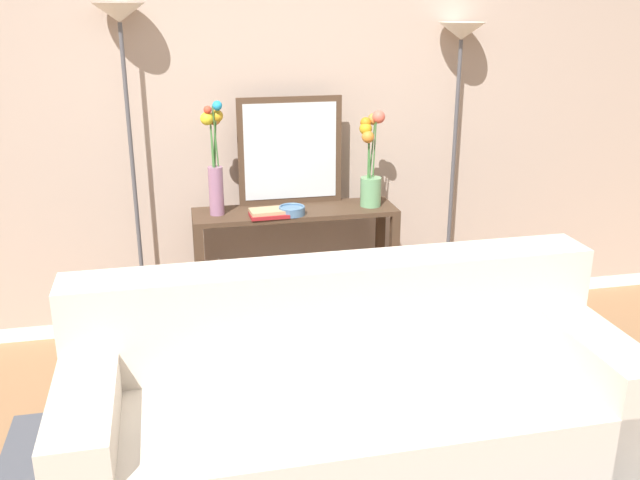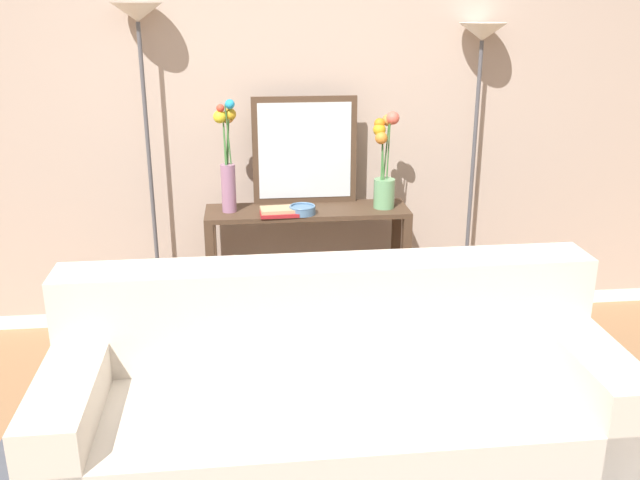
{
  "view_description": "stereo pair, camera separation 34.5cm",
  "coord_description": "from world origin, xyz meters",
  "px_view_note": "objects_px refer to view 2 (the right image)",
  "views": [
    {
      "loc": [
        -0.55,
        -2.21,
        1.99
      ],
      "look_at": [
        0.14,
        0.98,
        0.86
      ],
      "focal_mm": 39.29,
      "sensor_mm": 36.0,
      "label": 1
    },
    {
      "loc": [
        -0.21,
        -2.26,
        1.99
      ],
      "look_at": [
        0.14,
        0.98,
        0.86
      ],
      "focal_mm": 39.29,
      "sensor_mm": 36.0,
      "label": 2
    }
  ],
  "objects_px": {
    "console_table": "(307,251)",
    "vase_short_flowers": "(384,167)",
    "couch": "(336,404)",
    "book_stack": "(278,212)",
    "floor_lamp_right": "(478,93)",
    "book_row_under_console": "(256,330)",
    "wall_mirror": "(305,151)",
    "floor_lamp_left": "(143,82)",
    "vase_tall_flowers": "(227,158)",
    "fruit_bowl": "(302,210)"
  },
  "relations": [
    {
      "from": "console_table",
      "to": "vase_short_flowers",
      "type": "bearing_deg",
      "value": -1.93
    },
    {
      "from": "couch",
      "to": "book_stack",
      "type": "height_order",
      "value": "couch"
    },
    {
      "from": "book_stack",
      "to": "floor_lamp_right",
      "type": "bearing_deg",
      "value": 11.25
    },
    {
      "from": "console_table",
      "to": "book_stack",
      "type": "height_order",
      "value": "book_stack"
    },
    {
      "from": "couch",
      "to": "book_row_under_console",
      "type": "bearing_deg",
      "value": 104.32
    },
    {
      "from": "wall_mirror",
      "to": "book_row_under_console",
      "type": "relative_size",
      "value": 1.96
    },
    {
      "from": "wall_mirror",
      "to": "book_row_under_console",
      "type": "bearing_deg",
      "value": -157.12
    },
    {
      "from": "floor_lamp_left",
      "to": "book_stack",
      "type": "xyz_separation_m",
      "value": [
        0.73,
        -0.24,
        -0.71
      ]
    },
    {
      "from": "vase_tall_flowers",
      "to": "book_stack",
      "type": "bearing_deg",
      "value": -20.94
    },
    {
      "from": "floor_lamp_right",
      "to": "wall_mirror",
      "type": "bearing_deg",
      "value": 179.9
    },
    {
      "from": "floor_lamp_right",
      "to": "book_row_under_console",
      "type": "height_order",
      "value": "floor_lamp_right"
    },
    {
      "from": "wall_mirror",
      "to": "fruit_bowl",
      "type": "relative_size",
      "value": 4.24
    },
    {
      "from": "console_table",
      "to": "wall_mirror",
      "type": "distance_m",
      "value": 0.6
    },
    {
      "from": "console_table",
      "to": "floor_lamp_left",
      "type": "bearing_deg",
      "value": 171.55
    },
    {
      "from": "wall_mirror",
      "to": "vase_short_flowers",
      "type": "height_order",
      "value": "wall_mirror"
    },
    {
      "from": "vase_tall_flowers",
      "to": "fruit_bowl",
      "type": "bearing_deg",
      "value": -13.52
    },
    {
      "from": "couch",
      "to": "floor_lamp_left",
      "type": "distance_m",
      "value": 2.1
    },
    {
      "from": "fruit_bowl",
      "to": "couch",
      "type": "bearing_deg",
      "value": -87.95
    },
    {
      "from": "console_table",
      "to": "vase_short_flowers",
      "type": "distance_m",
      "value": 0.68
    },
    {
      "from": "couch",
      "to": "vase_tall_flowers",
      "type": "bearing_deg",
      "value": 109.49
    },
    {
      "from": "console_table",
      "to": "vase_tall_flowers",
      "type": "bearing_deg",
      "value": 179.8
    },
    {
      "from": "vase_tall_flowers",
      "to": "book_stack",
      "type": "height_order",
      "value": "vase_tall_flowers"
    },
    {
      "from": "floor_lamp_left",
      "to": "fruit_bowl",
      "type": "xyz_separation_m",
      "value": [
        0.87,
        -0.23,
        -0.7
      ]
    },
    {
      "from": "book_row_under_console",
      "to": "couch",
      "type": "bearing_deg",
      "value": -75.68
    },
    {
      "from": "wall_mirror",
      "to": "vase_short_flowers",
      "type": "distance_m",
      "value": 0.48
    },
    {
      "from": "console_table",
      "to": "vase_short_flowers",
      "type": "height_order",
      "value": "vase_short_flowers"
    },
    {
      "from": "console_table",
      "to": "vase_short_flowers",
      "type": "relative_size",
      "value": 2.11
    },
    {
      "from": "floor_lamp_right",
      "to": "vase_tall_flowers",
      "type": "bearing_deg",
      "value": -174.87
    },
    {
      "from": "couch",
      "to": "floor_lamp_left",
      "type": "relative_size",
      "value": 1.22
    },
    {
      "from": "wall_mirror",
      "to": "floor_lamp_right",
      "type": "bearing_deg",
      "value": -0.1
    },
    {
      "from": "console_table",
      "to": "fruit_bowl",
      "type": "xyz_separation_m",
      "value": [
        -0.04,
        -0.1,
        0.29
      ]
    },
    {
      "from": "floor_lamp_right",
      "to": "vase_short_flowers",
      "type": "relative_size",
      "value": 3.3
    },
    {
      "from": "couch",
      "to": "console_table",
      "type": "distance_m",
      "value": 1.32
    },
    {
      "from": "vase_short_flowers",
      "to": "book_row_under_console",
      "type": "distance_m",
      "value": 1.28
    },
    {
      "from": "floor_lamp_left",
      "to": "floor_lamp_right",
      "type": "height_order",
      "value": "floor_lamp_left"
    },
    {
      "from": "floor_lamp_left",
      "to": "floor_lamp_right",
      "type": "distance_m",
      "value": 1.94
    },
    {
      "from": "console_table",
      "to": "floor_lamp_right",
      "type": "bearing_deg",
      "value": 7.45
    },
    {
      "from": "wall_mirror",
      "to": "vase_tall_flowers",
      "type": "bearing_deg",
      "value": -163.37
    },
    {
      "from": "couch",
      "to": "floor_lamp_left",
      "type": "height_order",
      "value": "floor_lamp_left"
    },
    {
      "from": "book_stack",
      "to": "floor_lamp_left",
      "type": "bearing_deg",
      "value": 161.88
    },
    {
      "from": "console_table",
      "to": "vase_tall_flowers",
      "type": "distance_m",
      "value": 0.73
    },
    {
      "from": "floor_lamp_right",
      "to": "book_stack",
      "type": "distance_m",
      "value": 1.37
    },
    {
      "from": "fruit_bowl",
      "to": "book_row_under_console",
      "type": "relative_size",
      "value": 0.46
    },
    {
      "from": "floor_lamp_right",
      "to": "book_row_under_console",
      "type": "bearing_deg",
      "value": -174.32
    },
    {
      "from": "floor_lamp_right",
      "to": "book_stack",
      "type": "height_order",
      "value": "floor_lamp_right"
    },
    {
      "from": "floor_lamp_left",
      "to": "vase_short_flowers",
      "type": "relative_size",
      "value": 3.5
    },
    {
      "from": "vase_tall_flowers",
      "to": "fruit_bowl",
      "type": "height_order",
      "value": "vase_tall_flowers"
    },
    {
      "from": "couch",
      "to": "book_row_under_console",
      "type": "relative_size",
      "value": 7.41
    },
    {
      "from": "couch",
      "to": "wall_mirror",
      "type": "relative_size",
      "value": 3.79
    },
    {
      "from": "wall_mirror",
      "to": "book_stack",
      "type": "distance_m",
      "value": 0.42
    }
  ]
}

